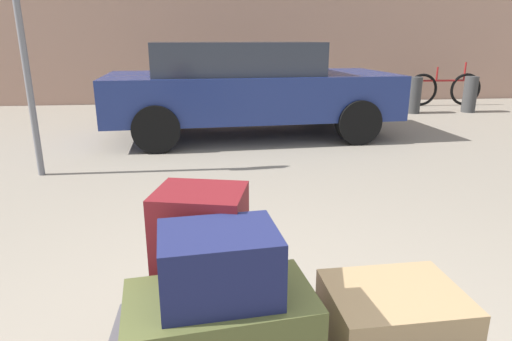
# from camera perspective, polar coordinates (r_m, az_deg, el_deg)

# --- Properties ---
(duffel_bag_olive_rear_left) EXTENTS (0.66, 0.42, 0.33)m
(duffel_bag_olive_rear_left) POSITION_cam_1_polar(r_m,az_deg,el_deg) (1.58, -4.58, -20.83)
(duffel_bag_olive_rear_left) COLOR #4C5128
(duffel_bag_olive_rear_left) RESTS_ON luggage_cart
(suitcase_tan_front_right) EXTENTS (0.52, 0.41, 0.22)m
(suitcase_tan_front_right) POSITION_cam_1_polar(r_m,az_deg,el_deg) (1.84, 17.45, -17.63)
(suitcase_tan_front_right) COLOR #9E7F56
(suitcase_tan_front_right) RESTS_ON luggage_cart
(suitcase_maroon_front_left) EXTENTS (0.39, 0.35, 0.58)m
(suitcase_maroon_front_left) POSITION_cam_1_polar(r_m,az_deg,el_deg) (1.77, -7.02, -11.55)
(suitcase_maroon_front_left) COLOR maroon
(suitcase_maroon_front_left) RESTS_ON luggage_cart
(duffel_bag_navy_topmost_pile) EXTENTS (0.40, 0.32, 0.23)m
(duffel_bag_navy_topmost_pile) POSITION_cam_1_polar(r_m,az_deg,el_deg) (1.43, -4.84, -12.03)
(duffel_bag_navy_topmost_pile) COLOR #191E47
(duffel_bag_navy_topmost_pile) RESTS_ON duffel_bag_olive_rear_left
(parked_car) EXTENTS (4.40, 2.13, 1.42)m
(parked_car) POSITION_cam_1_polar(r_m,az_deg,el_deg) (6.82, -1.17, 10.88)
(parked_car) COLOR navy
(parked_car) RESTS_ON ground_plane
(bicycle_leaning) EXTENTS (1.76, 0.08, 0.96)m
(bicycle_leaning) POSITION_cam_1_polar(r_m,az_deg,el_deg) (10.93, 23.31, 9.74)
(bicycle_leaning) COLOR black
(bicycle_leaning) RESTS_ON ground_plane
(bollard_kerb_near) EXTENTS (0.27, 0.27, 0.73)m
(bollard_kerb_near) POSITION_cam_1_polar(r_m,az_deg,el_deg) (9.09, 12.87, 9.45)
(bollard_kerb_near) COLOR #383838
(bollard_kerb_near) RESTS_ON ground_plane
(bollard_kerb_mid) EXTENTS (0.27, 0.27, 0.73)m
(bollard_kerb_mid) POSITION_cam_1_polar(r_m,az_deg,el_deg) (9.56, 19.94, 9.22)
(bollard_kerb_mid) COLOR #383838
(bollard_kerb_mid) RESTS_ON ground_plane
(bollard_kerb_far) EXTENTS (0.27, 0.27, 0.73)m
(bollard_kerb_far) POSITION_cam_1_polar(r_m,az_deg,el_deg) (10.15, 26.13, 8.90)
(bollard_kerb_far) COLOR #383838
(bollard_kerb_far) RESTS_ON ground_plane
(no_parking_sign) EXTENTS (0.49, 0.15, 2.50)m
(no_parking_sign) POSITION_cam_1_polar(r_m,az_deg,el_deg) (5.27, -28.35, 15.67)
(no_parking_sign) COLOR slate
(no_parking_sign) RESTS_ON ground_plane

